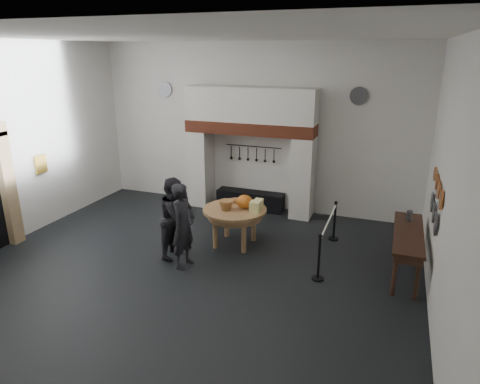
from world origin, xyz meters
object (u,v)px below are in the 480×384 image
(iron_range, at_px, (250,200))
(visitor_far, at_px, (175,217))
(visitor_near, at_px, (183,226))
(work_table, at_px, (235,210))
(side_table, at_px, (409,233))
(barrier_post_near, at_px, (319,258))
(barrier_post_far, at_px, (335,222))

(iron_range, distance_m, visitor_far, 3.40)
(visitor_near, bearing_deg, work_table, -19.60)
(visitor_near, distance_m, visitor_far, 0.57)
(iron_range, relative_size, work_table, 1.32)
(work_table, relative_size, side_table, 0.65)
(side_table, bearing_deg, visitor_near, -163.85)
(visitor_far, bearing_deg, barrier_post_near, -92.22)
(side_table, distance_m, barrier_post_far, 2.00)
(work_table, height_order, barrier_post_far, barrier_post_far)
(work_table, bearing_deg, barrier_post_far, 26.82)
(iron_range, height_order, visitor_near, visitor_near)
(visitor_near, relative_size, barrier_post_far, 1.98)
(work_table, relative_size, barrier_post_far, 1.60)
(iron_range, bearing_deg, side_table, -30.92)
(barrier_post_near, bearing_deg, work_table, 155.81)
(barrier_post_far, bearing_deg, iron_range, 152.87)
(work_table, distance_m, barrier_post_far, 2.38)
(work_table, xyz_separation_m, visitor_far, (-1.00, -0.93, 0.03))
(iron_range, relative_size, barrier_post_near, 2.11)
(iron_range, relative_size, visitor_near, 1.07)
(visitor_far, height_order, barrier_post_near, visitor_far)
(iron_range, xyz_separation_m, work_table, (0.43, -2.36, 0.59))
(visitor_near, xyz_separation_m, barrier_post_far, (2.69, 2.39, -0.44))
(iron_range, bearing_deg, visitor_far, -99.72)
(visitor_far, relative_size, barrier_post_far, 1.94)
(iron_range, height_order, barrier_post_far, barrier_post_far)
(visitor_far, bearing_deg, visitor_near, -137.10)
(side_table, bearing_deg, iron_range, 149.08)
(barrier_post_near, bearing_deg, visitor_near, -171.68)
(iron_range, xyz_separation_m, barrier_post_far, (2.53, -1.30, 0.20))
(barrier_post_near, bearing_deg, visitor_far, 179.88)
(visitor_far, height_order, barrier_post_far, visitor_far)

